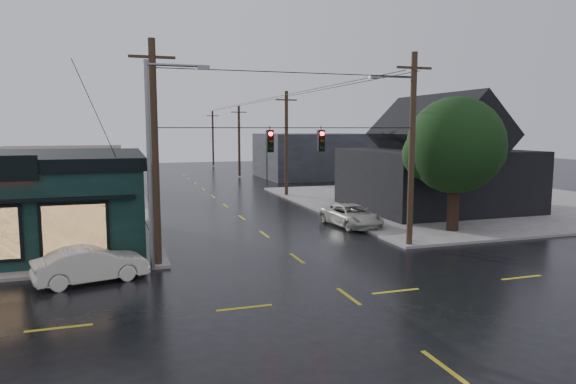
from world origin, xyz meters
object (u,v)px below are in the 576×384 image
object	(u,v)px
corner_tree	(456,146)
utility_pole_nw	(159,267)
utility_pole_ne	(409,247)
suv_silver	(351,216)
sedan_cream	(91,264)

from	to	relation	value
corner_tree	utility_pole_nw	size ratio (longest dim) A/B	0.79
utility_pole_ne	suv_silver	xyz separation A→B (m)	(-0.50, 6.19, 0.70)
corner_tree	utility_pole_nw	bearing A→B (deg)	-172.01
suv_silver	utility_pole_nw	bearing A→B (deg)	-159.96
utility_pole_nw	utility_pole_ne	distance (m)	13.00
corner_tree	sedan_cream	xyz separation A→B (m)	(-20.23, -4.01, -4.52)
utility_pole_nw	suv_silver	bearing A→B (deg)	26.36
corner_tree	utility_pole_nw	world-z (taller)	corner_tree
corner_tree	suv_silver	size ratio (longest dim) A/B	1.58
sedan_cream	utility_pole_ne	bearing A→B (deg)	-98.88
sedan_cream	suv_silver	bearing A→B (deg)	-77.62
utility_pole_ne	suv_silver	bearing A→B (deg)	94.62
utility_pole_ne	sedan_cream	xyz separation A→B (m)	(-15.78, -1.56, 0.73)
utility_pole_nw	sedan_cream	xyz separation A→B (m)	(-2.78, -1.56, 0.73)
utility_pole_nw	suv_silver	distance (m)	13.97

